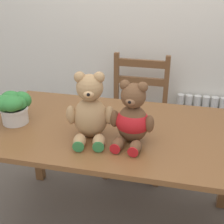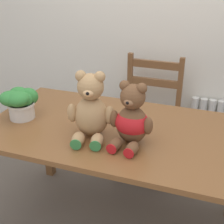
{
  "view_description": "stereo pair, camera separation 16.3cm",
  "coord_description": "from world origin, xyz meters",
  "views": [
    {
      "loc": [
        0.34,
        -1.12,
        1.62
      ],
      "look_at": [
        0.01,
        0.31,
        0.92
      ],
      "focal_mm": 50.0,
      "sensor_mm": 36.0,
      "label": 1
    },
    {
      "loc": [
        0.49,
        -1.07,
        1.62
      ],
      "look_at": [
        0.01,
        0.31,
        0.92
      ],
      "focal_mm": 50.0,
      "sensor_mm": 36.0,
      "label": 2
    }
  ],
  "objects": [
    {
      "name": "radiator",
      "position": [
        0.67,
        1.43,
        0.27
      ],
      "size": [
        0.71,
        0.1,
        0.6
      ],
      "color": "silver",
      "rests_on": "ground_plane"
    },
    {
      "name": "teddy_bear_left",
      "position": [
        -0.11,
        0.29,
        0.92
      ],
      "size": [
        0.26,
        0.28,
        0.37
      ],
      "rotation": [
        0.0,
        0.0,
        3.35
      ],
      "color": "tan",
      "rests_on": "dining_table"
    },
    {
      "name": "potted_plant",
      "position": [
        -0.6,
        0.35,
        0.87
      ],
      "size": [
        0.19,
        0.2,
        0.19
      ],
      "color": "beige",
      "rests_on": "dining_table"
    },
    {
      "name": "dining_table",
      "position": [
        0.0,
        0.42,
        0.66
      ],
      "size": [
        1.53,
        0.84,
        0.76
      ],
      "color": "brown",
      "rests_on": "ground_plane"
    },
    {
      "name": "wall_back",
      "position": [
        0.0,
        1.5,
        1.3
      ],
      "size": [
        8.0,
        0.04,
        2.6
      ],
      "primitive_type": "cube",
      "color": "silver",
      "rests_on": "ground_plane"
    },
    {
      "name": "wooden_chair_behind",
      "position": [
        0.02,
        1.17,
        0.47
      ],
      "size": [
        0.46,
        0.44,
        0.96
      ],
      "rotation": [
        0.0,
        0.0,
        3.14
      ],
      "color": "brown",
      "rests_on": "ground_plane"
    },
    {
      "name": "teddy_bear_right",
      "position": [
        0.11,
        0.3,
        0.89
      ],
      "size": [
        0.24,
        0.25,
        0.34
      ],
      "rotation": [
        0.0,
        0.0,
        3.05
      ],
      "color": "brown",
      "rests_on": "dining_table"
    }
  ]
}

